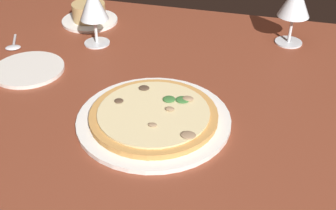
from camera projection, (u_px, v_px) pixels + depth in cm
name	position (u px, v px, depth cm)	size (l,w,h in cm)	color
dining_table	(182.00, 120.00, 93.61)	(150.00, 110.00, 4.00)	brown
pizza_main	(154.00, 117.00, 89.15)	(31.37, 31.37, 3.36)	white
ramekin_on_saucer	(89.00, 14.00, 128.97)	(16.31, 16.31, 5.69)	white
wine_glass_far	(93.00, 5.00, 112.35)	(7.37, 7.37, 15.97)	silver
wine_glass_near	(295.00, 2.00, 112.38)	(8.29, 8.29, 16.58)	silver
side_plate	(29.00, 69.00, 106.40)	(17.10, 17.10, 0.90)	silver
spoon	(13.00, 46.00, 116.50)	(6.36, 9.47, 1.00)	silver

